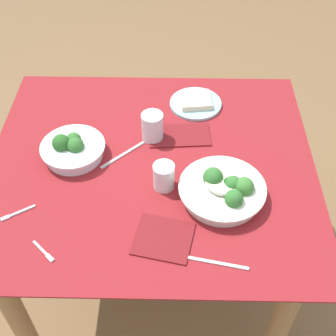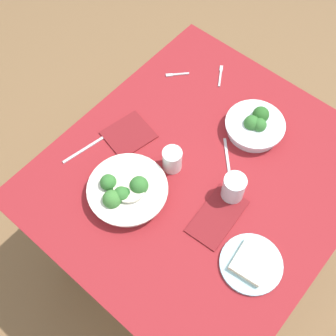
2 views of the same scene
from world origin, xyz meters
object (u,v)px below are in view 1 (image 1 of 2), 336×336
object	(u,v)px
table_knife_right	(123,155)
table_knife_left	(216,263)
water_glass_center	(152,127)
water_glass_side	(164,176)
fork_by_near_bowl	(44,252)
napkin_folded_upper	(180,135)
broccoli_bowl_near	(224,190)
bread_side_plate	(196,102)
broccoli_bowl_far	(73,149)
napkin_folded_lower	(163,238)
fork_by_far_bowl	(16,213)

from	to	relation	value
table_knife_right	table_knife_left	bearing A→B (deg)	81.61
water_glass_center	water_glass_side	world-z (taller)	water_glass_center
water_glass_center	fork_by_near_bowl	world-z (taller)	water_glass_center
water_glass_center	fork_by_near_bowl	bearing A→B (deg)	-120.42
table_knife_right	napkin_folded_upper	xyz separation A→B (m)	(0.20, 0.10, 0.00)
broccoli_bowl_near	bread_side_plate	xyz separation A→B (m)	(-0.08, 0.46, -0.02)
broccoli_bowl_far	table_knife_left	distance (m)	0.63
napkin_folded_lower	broccoli_bowl_near	bearing A→B (deg)	41.88
bread_side_plate	table_knife_right	size ratio (longest dim) A/B	1.06
table_knife_left	table_knife_right	distance (m)	0.52
bread_side_plate	water_glass_center	xyz separation A→B (m)	(-0.16, -0.19, 0.04)
fork_by_far_bowl	table_knife_left	bearing A→B (deg)	132.98
fork_by_far_bowl	napkin_folded_lower	bearing A→B (deg)	137.60
fork_by_far_bowl	fork_by_near_bowl	bearing A→B (deg)	97.78
broccoli_bowl_near	fork_by_far_bowl	size ratio (longest dim) A/B	2.80
bread_side_plate	napkin_folded_upper	world-z (taller)	bread_side_plate
napkin_folded_lower	fork_by_far_bowl	bearing A→B (deg)	169.54
table_knife_left	water_glass_center	bearing A→B (deg)	122.23
broccoli_bowl_far	broccoli_bowl_near	world-z (taller)	broccoli_bowl_far
water_glass_center	table_knife_right	distance (m)	0.14
broccoli_bowl_near	napkin_folded_upper	world-z (taller)	broccoli_bowl_near
water_glass_side	table_knife_left	world-z (taller)	water_glass_side
bread_side_plate	water_glass_center	bearing A→B (deg)	-129.48
fork_by_far_bowl	table_knife_right	bearing A→B (deg)	-171.06
table_knife_right	napkin_folded_upper	distance (m)	0.22
bread_side_plate	fork_by_far_bowl	bearing A→B (deg)	-135.78
fork_by_far_bowl	water_glass_side	bearing A→B (deg)	163.59
table_knife_left	napkin_folded_upper	xyz separation A→B (m)	(-0.10, 0.53, 0.00)
water_glass_center	fork_by_near_bowl	size ratio (longest dim) A/B	1.38
fork_by_far_bowl	fork_by_near_bowl	size ratio (longest dim) A/B	1.29
broccoli_bowl_far	napkin_folded_lower	world-z (taller)	broccoli_bowl_far
broccoli_bowl_near	fork_by_near_bowl	size ratio (longest dim) A/B	3.61
water_glass_center	fork_by_far_bowl	size ratio (longest dim) A/B	1.07
water_glass_side	fork_by_far_bowl	size ratio (longest dim) A/B	0.92
napkin_folded_upper	broccoli_bowl_near	bearing A→B (deg)	-63.97
water_glass_side	napkin_folded_lower	size ratio (longest dim) A/B	0.55
water_glass_center	napkin_folded_lower	size ratio (longest dim) A/B	0.63
broccoli_bowl_far	napkin_folded_lower	bearing A→B (deg)	-46.91
table_knife_left	broccoli_bowl_near	bearing A→B (deg)	92.80
fork_by_far_bowl	napkin_folded_lower	size ratio (longest dim) A/B	0.59
fork_by_near_bowl	water_glass_side	bearing A→B (deg)	81.13
broccoli_bowl_far	fork_by_far_bowl	xyz separation A→B (m)	(-0.13, -0.26, -0.03)
fork_by_near_bowl	napkin_folded_upper	distance (m)	0.63
bread_side_plate	table_knife_right	world-z (taller)	bread_side_plate
broccoli_bowl_near	water_glass_center	distance (m)	0.36
water_glass_center	napkin_folded_upper	bearing A→B (deg)	7.02
bread_side_plate	water_glass_side	bearing A→B (deg)	-104.87
broccoli_bowl_near	napkin_folded_upper	distance (m)	0.32
broccoli_bowl_near	napkin_folded_lower	xyz separation A→B (m)	(-0.18, -0.17, -0.03)
broccoli_bowl_near	table_knife_left	world-z (taller)	broccoli_bowl_near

